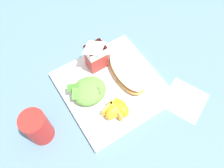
# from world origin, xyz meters

# --- Properties ---
(ground) EXTENTS (3.00, 3.00, 0.00)m
(ground) POSITION_xyz_m (0.00, 0.00, 0.00)
(ground) COLOR slate
(white_plate) EXTENTS (0.28, 0.28, 0.02)m
(white_plate) POSITION_xyz_m (0.00, 0.00, 0.01)
(white_plate) COLOR white
(white_plate) RESTS_ON ground
(cheesy_pizza_bread) EXTENTS (0.10, 0.18, 0.04)m
(cheesy_pizza_bread) POSITION_xyz_m (0.06, 0.01, 0.03)
(cheesy_pizza_bread) COLOR #B77F42
(cheesy_pizza_bread) RESTS_ON white_plate
(green_salad_pile) EXTENTS (0.11, 0.09, 0.05)m
(green_salad_pile) POSITION_xyz_m (-0.07, 0.01, 0.04)
(green_salad_pile) COLOR #5B8E3D
(green_salad_pile) RESTS_ON white_plate
(milk_carton) EXTENTS (0.06, 0.04, 0.11)m
(milk_carton) POSITION_xyz_m (-0.00, 0.09, 0.08)
(milk_carton) COLOR #B7332D
(milk_carton) RESTS_ON white_plate
(orange_wedge_front) EXTENTS (0.07, 0.05, 0.04)m
(orange_wedge_front) POSITION_xyz_m (-0.04, -0.07, 0.04)
(orange_wedge_front) COLOR orange
(orange_wedge_front) RESTS_ON white_plate
(orange_wedge_middle) EXTENTS (0.04, 0.06, 0.04)m
(orange_wedge_middle) POSITION_xyz_m (-0.03, -0.08, 0.04)
(orange_wedge_middle) COLOR orange
(orange_wedge_middle) RESTS_ON white_plate
(paper_napkin) EXTENTS (0.15, 0.15, 0.00)m
(paper_napkin) POSITION_xyz_m (0.16, -0.15, 0.00)
(paper_napkin) COLOR white
(paper_napkin) RESTS_ON ground
(drinking_red_cup) EXTENTS (0.06, 0.06, 0.11)m
(drinking_red_cup) POSITION_xyz_m (-0.23, -0.02, 0.05)
(drinking_red_cup) COLOR red
(drinking_red_cup) RESTS_ON ground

